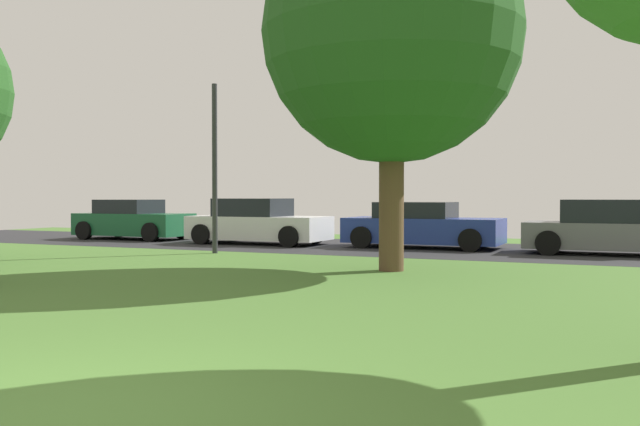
{
  "coord_description": "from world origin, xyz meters",
  "views": [
    {
      "loc": [
        3.77,
        -3.57,
        1.52
      ],
      "look_at": [
        0.0,
        4.81,
        1.3
      ],
      "focal_mm": 39.18,
      "sensor_mm": 36.0,
      "label": 1
    }
  ],
  "objects_px": {
    "oak_tree_center": "(392,34)",
    "parked_car_grey": "(614,230)",
    "parked_car_green": "(133,221)",
    "street_lamp_post": "(215,169)",
    "parked_car_white": "(258,223)",
    "parked_car_blue": "(422,226)"
  },
  "relations": [
    {
      "from": "oak_tree_center",
      "to": "parked_car_blue",
      "type": "xyz_separation_m",
      "value": [
        -1.18,
        6.39,
        -4.17
      ]
    },
    {
      "from": "parked_car_blue",
      "to": "parked_car_white",
      "type": "bearing_deg",
      "value": -174.26
    },
    {
      "from": "parked_car_blue",
      "to": "street_lamp_post",
      "type": "bearing_deg",
      "value": -137.23
    },
    {
      "from": "oak_tree_center",
      "to": "parked_car_blue",
      "type": "distance_m",
      "value": 7.72
    },
    {
      "from": "oak_tree_center",
      "to": "street_lamp_post",
      "type": "relative_size",
      "value": 1.66
    },
    {
      "from": "oak_tree_center",
      "to": "parked_car_grey",
      "type": "relative_size",
      "value": 1.65
    },
    {
      "from": "street_lamp_post",
      "to": "oak_tree_center",
      "type": "bearing_deg",
      "value": -21.51
    },
    {
      "from": "parked_car_white",
      "to": "street_lamp_post",
      "type": "xyz_separation_m",
      "value": [
        0.74,
        -3.63,
        1.59
      ]
    },
    {
      "from": "street_lamp_post",
      "to": "parked_car_grey",
      "type": "bearing_deg",
      "value": 21.33
    },
    {
      "from": "oak_tree_center",
      "to": "parked_car_green",
      "type": "bearing_deg",
      "value": 152.01
    },
    {
      "from": "parked_car_grey",
      "to": "oak_tree_center",
      "type": "bearing_deg",
      "value": -123.8
    },
    {
      "from": "parked_car_grey",
      "to": "street_lamp_post",
      "type": "relative_size",
      "value": 1.01
    },
    {
      "from": "parked_car_green",
      "to": "parked_car_blue",
      "type": "relative_size",
      "value": 0.9
    },
    {
      "from": "parked_car_green",
      "to": "street_lamp_post",
      "type": "relative_size",
      "value": 0.91
    },
    {
      "from": "parked_car_green",
      "to": "oak_tree_center",
      "type": "bearing_deg",
      "value": -27.99
    },
    {
      "from": "parked_car_white",
      "to": "parked_car_grey",
      "type": "xyz_separation_m",
      "value": [
        10.45,
        0.16,
        -0.01
      ]
    },
    {
      "from": "oak_tree_center",
      "to": "parked_car_grey",
      "type": "height_order",
      "value": "oak_tree_center"
    },
    {
      "from": "street_lamp_post",
      "to": "parked_car_white",
      "type": "bearing_deg",
      "value": 101.57
    },
    {
      "from": "parked_car_green",
      "to": "street_lamp_post",
      "type": "xyz_separation_m",
      "value": [
        5.96,
        -3.95,
        1.6
      ]
    },
    {
      "from": "parked_car_green",
      "to": "parked_car_white",
      "type": "relative_size",
      "value": 0.92
    },
    {
      "from": "parked_car_green",
      "to": "parked_car_grey",
      "type": "relative_size",
      "value": 0.9
    },
    {
      "from": "parked_car_green",
      "to": "parked_car_white",
      "type": "distance_m",
      "value": 5.23
    }
  ]
}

